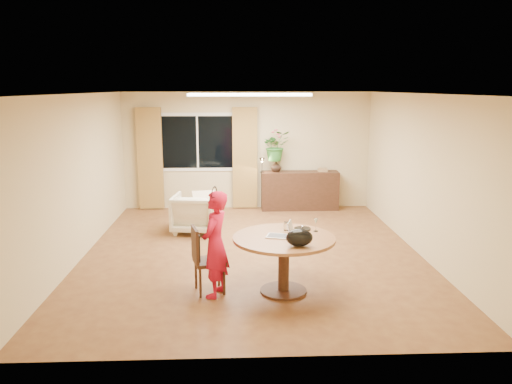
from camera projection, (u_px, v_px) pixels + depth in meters
floor at (252, 253)px, 8.26m from camera, size 6.50×6.50×0.00m
ceiling at (252, 94)px, 7.73m from camera, size 6.50×6.50×0.00m
wall_back at (247, 151)px, 11.17m from camera, size 5.50×0.00×5.50m
wall_left at (78, 177)px, 7.88m from camera, size 0.00×6.50×6.50m
wall_right at (421, 175)px, 8.11m from camera, size 0.00×6.50×6.50m
window at (198, 142)px, 11.07m from camera, size 1.70×0.03×1.30m
curtain_left at (150, 159)px, 11.02m from camera, size 0.55×0.08×2.25m
curtain_right at (245, 158)px, 11.11m from camera, size 0.55×0.08×2.25m
ceiling_panel at (250, 95)px, 8.91m from camera, size 2.20×0.35×0.05m
dining_table at (284, 249)px, 6.58m from camera, size 1.35×1.35×0.77m
dining_chair at (210, 260)px, 6.63m from camera, size 0.52×0.49×0.90m
child at (215, 244)px, 6.46m from camera, size 0.60×0.49×1.41m
laptop at (279, 228)px, 6.53m from camera, size 0.39×0.32×0.23m
tumbler at (287, 226)px, 6.85m from camera, size 0.10×0.10×0.11m
wine_glass at (316, 225)px, 6.78m from camera, size 0.07×0.07×0.19m
pot_lid at (303, 228)px, 6.89m from camera, size 0.26×0.26×0.04m
handbag at (299, 238)px, 6.14m from camera, size 0.37×0.27×0.22m
armchair at (195, 213)px, 9.43m from camera, size 0.88×0.90×0.73m
throw at (205, 193)px, 9.34m from camera, size 0.54×0.62×0.03m
sideboard at (300, 191)px, 11.17m from camera, size 1.71×0.42×0.86m
vase at (276, 166)px, 11.03m from camera, size 0.26×0.26×0.25m
bouquet at (276, 146)px, 10.93m from camera, size 0.71×0.65×0.66m
book_stack at (323, 170)px, 11.09m from camera, size 0.23×0.19×0.09m
desk_lamp at (262, 165)px, 10.96m from camera, size 0.17×0.17×0.34m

